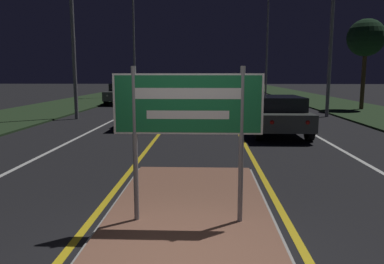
# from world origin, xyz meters

# --- Properties ---
(median_island) EXTENTS (2.57, 6.31, 0.10)m
(median_island) POSITION_xyz_m (0.00, 1.47, 0.04)
(median_island) COLOR #999993
(median_island) RESTS_ON ground_plane
(verge_left) EXTENTS (5.00, 100.00, 0.08)m
(verge_left) POSITION_xyz_m (-9.50, 20.00, 0.04)
(verge_left) COLOR #23381E
(verge_left) RESTS_ON ground_plane
(verge_right) EXTENTS (5.00, 100.00, 0.08)m
(verge_right) POSITION_xyz_m (9.50, 20.00, 0.04)
(verge_right) COLOR #23381E
(verge_right) RESTS_ON ground_plane
(centre_line_yellow_left) EXTENTS (0.12, 70.00, 0.01)m
(centre_line_yellow_left) POSITION_xyz_m (-1.48, 25.00, 0.00)
(centre_line_yellow_left) COLOR gold
(centre_line_yellow_left) RESTS_ON ground_plane
(centre_line_yellow_right) EXTENTS (0.12, 70.00, 0.01)m
(centre_line_yellow_right) POSITION_xyz_m (1.48, 25.00, 0.00)
(centre_line_yellow_right) COLOR gold
(centre_line_yellow_right) RESTS_ON ground_plane
(lane_line_white_left) EXTENTS (0.12, 70.00, 0.01)m
(lane_line_white_left) POSITION_xyz_m (-4.20, 25.00, 0.00)
(lane_line_white_left) COLOR silver
(lane_line_white_left) RESTS_ON ground_plane
(lane_line_white_right) EXTENTS (0.12, 70.00, 0.01)m
(lane_line_white_right) POSITION_xyz_m (4.20, 25.00, 0.00)
(lane_line_white_right) COLOR silver
(lane_line_white_right) RESTS_ON ground_plane
(edge_line_white_left) EXTENTS (0.10, 70.00, 0.01)m
(edge_line_white_left) POSITION_xyz_m (-7.20, 25.00, 0.00)
(edge_line_white_left) COLOR silver
(edge_line_white_left) RESTS_ON ground_plane
(edge_line_white_right) EXTENTS (0.10, 70.00, 0.01)m
(edge_line_white_right) POSITION_xyz_m (7.20, 25.00, 0.00)
(edge_line_white_right) COLOR silver
(edge_line_white_right) RESTS_ON ground_plane
(highway_sign) EXTENTS (2.07, 0.07, 2.20)m
(highway_sign) POSITION_xyz_m (0.00, 1.46, 1.67)
(highway_sign) COLOR gray
(highway_sign) RESTS_ON median_island
(streetlight_left_far) EXTENTS (0.58, 0.58, 10.50)m
(streetlight_left_far) POSITION_xyz_m (-6.42, 31.23, 6.97)
(streetlight_left_far) COLOR gray
(streetlight_left_far) RESTS_ON ground_plane
(streetlight_right_far) EXTENTS (0.64, 0.64, 10.23)m
(streetlight_right_far) POSITION_xyz_m (6.48, 35.95, 7.15)
(streetlight_right_far) COLOR gray
(streetlight_right_far) RESTS_ON ground_plane
(car_receding_0) EXTENTS (1.90, 4.41, 1.40)m
(car_receding_0) POSITION_xyz_m (2.84, 9.98, 0.76)
(car_receding_0) COLOR #4C514C
(car_receding_0) RESTS_ON ground_plane
(car_receding_1) EXTENTS (1.87, 4.31, 1.43)m
(car_receding_1) POSITION_xyz_m (2.48, 19.57, 0.76)
(car_receding_1) COLOR silver
(car_receding_1) RESTS_ON ground_plane
(car_approaching_0) EXTENTS (1.91, 4.70, 1.45)m
(car_approaching_0) POSITION_xyz_m (-2.30, 12.55, 0.77)
(car_approaching_0) COLOR #B7B7BC
(car_approaching_0) RESTS_ON ground_plane
(car_approaching_1) EXTENTS (2.00, 4.55, 1.52)m
(car_approaching_1) POSITION_xyz_m (-5.83, 23.60, 0.81)
(car_approaching_1) COLOR #4C514C
(car_approaching_1) RESTS_ON ground_plane
(roadside_palm_right) EXTENTS (2.19, 2.19, 5.34)m
(roadside_palm_right) POSITION_xyz_m (9.69, 19.40, 4.27)
(roadside_palm_right) COLOR #4C3823
(roadside_palm_right) RESTS_ON verge_right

